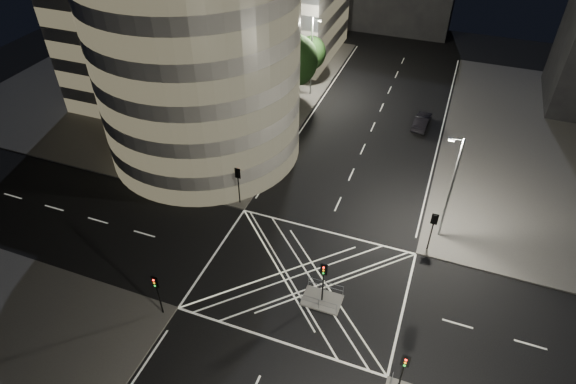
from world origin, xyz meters
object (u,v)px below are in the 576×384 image
at_px(central_island, 322,300).
at_px(street_lamp_left_near, 253,126).
at_px(traffic_signal_island, 324,276).
at_px(street_lamp_left_far, 312,55).
at_px(traffic_signal_fl, 238,179).
at_px(traffic_signal_nl, 157,288).
at_px(traffic_signal_nr, 404,367).
at_px(sedan, 422,121).
at_px(street_lamp_right_far, 451,186).
at_px(traffic_signal_fr, 433,225).

xyz_separation_m(central_island, street_lamp_left_near, (-11.44, 13.50, 5.47)).
xyz_separation_m(traffic_signal_island, street_lamp_left_far, (-11.44, 31.50, 2.63)).
xyz_separation_m(central_island, traffic_signal_fl, (-10.80, 8.30, 2.84)).
xyz_separation_m(traffic_signal_nl, street_lamp_left_far, (-0.64, 36.80, 2.63)).
relative_size(traffic_signal_nr, sedan, 0.89).
height_order(street_lamp_left_near, sedan, street_lamp_left_near).
xyz_separation_m(street_lamp_right_far, sedan, (-4.12, 18.08, -4.80)).
distance_m(traffic_signal_island, sedan, 28.85).
height_order(central_island, traffic_signal_nr, traffic_signal_nr).
bearing_deg(traffic_signal_fr, street_lamp_left_near, 164.08).
relative_size(traffic_signal_island, street_lamp_left_near, 0.40).
distance_m(street_lamp_left_near, sedan, 21.63).
bearing_deg(sedan, traffic_signal_nr, 100.14).
xyz_separation_m(traffic_signal_fr, sedan, (-3.48, 20.28, -2.17)).
distance_m(traffic_signal_nr, street_lamp_left_near, 26.32).
bearing_deg(traffic_signal_fl, street_lamp_left_near, 96.97).
bearing_deg(sedan, traffic_signal_fl, 59.43).
height_order(central_island, street_lamp_right_far, street_lamp_right_far).
bearing_deg(traffic_signal_fr, street_lamp_left_far, 128.17).
xyz_separation_m(traffic_signal_nl, traffic_signal_island, (10.80, 5.30, 0.00)).
bearing_deg(street_lamp_left_near, sedan, 45.62).
height_order(central_island, traffic_signal_island, traffic_signal_island).
relative_size(traffic_signal_fl, traffic_signal_nl, 1.00).
relative_size(street_lamp_left_near, sedan, 2.22).
bearing_deg(street_lamp_right_far, sedan, 102.83).
bearing_deg(street_lamp_right_far, street_lamp_left_near, 170.97).
bearing_deg(traffic_signal_fl, central_island, -37.54).
distance_m(traffic_signal_nr, sedan, 34.12).
height_order(traffic_signal_island, street_lamp_left_near, street_lamp_left_near).
distance_m(street_lamp_left_near, street_lamp_left_far, 18.00).
distance_m(central_island, street_lamp_left_far, 33.95).
relative_size(street_lamp_right_far, sedan, 2.22).
distance_m(traffic_signal_nl, street_lamp_right_far, 24.27).
xyz_separation_m(traffic_signal_fl, traffic_signal_nr, (17.60, -13.60, 0.00)).
xyz_separation_m(street_lamp_left_near, sedan, (14.75, 15.08, -4.80)).
relative_size(traffic_signal_island, street_lamp_left_far, 0.40).
xyz_separation_m(central_island, traffic_signal_fr, (6.80, 8.30, 2.84)).
relative_size(central_island, traffic_signal_island, 0.75).
relative_size(central_island, street_lamp_right_far, 0.30).
distance_m(traffic_signal_nl, street_lamp_left_near, 18.99).
bearing_deg(street_lamp_right_far, traffic_signal_fl, -173.12).
bearing_deg(central_island, street_lamp_right_far, 54.70).
bearing_deg(traffic_signal_island, sedan, 83.38).
relative_size(traffic_signal_fr, street_lamp_left_near, 0.40).
bearing_deg(traffic_signal_fl, street_lamp_right_far, 6.88).
bearing_deg(traffic_signal_island, traffic_signal_fr, 50.67).
distance_m(traffic_signal_nl, traffic_signal_fr, 22.24).
xyz_separation_m(traffic_signal_fl, street_lamp_left_near, (-0.64, 5.20, 2.63)).
relative_size(central_island, traffic_signal_nl, 0.75).
distance_m(traffic_signal_fr, street_lamp_right_far, 3.48).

